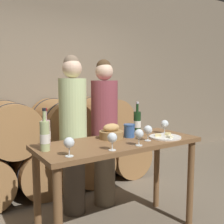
# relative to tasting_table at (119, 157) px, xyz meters

# --- Properties ---
(stone_wall_back) EXTENTS (10.00, 0.12, 3.20)m
(stone_wall_back) POSITION_rel_tasting_table_xyz_m (0.00, 1.95, 0.84)
(stone_wall_back) COLOR #7F705B
(stone_wall_back) RESTS_ON ground_plane
(barrel_stack) EXTENTS (2.61, 0.83, 1.20)m
(barrel_stack) POSITION_rel_tasting_table_xyz_m (-0.00, 1.41, -0.20)
(barrel_stack) COLOR #9E7042
(barrel_stack) RESTS_ON ground_plane
(tasting_table) EXTENTS (1.49, 0.61, 0.90)m
(tasting_table) POSITION_rel_tasting_table_xyz_m (0.00, 0.00, 0.00)
(tasting_table) COLOR brown
(tasting_table) RESTS_ON ground_plane
(person_left) EXTENTS (0.29, 0.29, 1.71)m
(person_left) POSITION_rel_tasting_table_xyz_m (-0.17, 0.63, 0.14)
(person_left) COLOR #4C4238
(person_left) RESTS_ON ground_plane
(person_right) EXTENTS (0.30, 0.30, 1.68)m
(person_right) POSITION_rel_tasting_table_xyz_m (0.22, 0.63, 0.12)
(person_right) COLOR #756651
(person_right) RESTS_ON ground_plane
(wine_bottle_red) EXTENTS (0.08, 0.08, 0.33)m
(wine_bottle_red) POSITION_rel_tasting_table_xyz_m (0.36, 0.20, 0.26)
(wine_bottle_red) COLOR #193819
(wine_bottle_red) RESTS_ON tasting_table
(wine_bottle_white) EXTENTS (0.08, 0.08, 0.33)m
(wine_bottle_white) POSITION_rel_tasting_table_xyz_m (-0.67, 0.04, 0.26)
(wine_bottle_white) COLOR #ADBC7F
(wine_bottle_white) RESTS_ON tasting_table
(wine_bottle_rose) EXTENTS (0.08, 0.08, 0.32)m
(wine_bottle_rose) POSITION_rel_tasting_table_xyz_m (-0.61, 0.20, 0.26)
(wine_bottle_rose) COLOR #BC8E93
(wine_bottle_rose) RESTS_ON tasting_table
(blue_crock) EXTENTS (0.11, 0.11, 0.13)m
(blue_crock) POSITION_rel_tasting_table_xyz_m (0.17, 0.08, 0.22)
(blue_crock) COLOR #335693
(blue_crock) RESTS_ON tasting_table
(bread_basket) EXTENTS (0.23, 0.23, 0.14)m
(bread_basket) POSITION_rel_tasting_table_xyz_m (-0.01, 0.12, 0.20)
(bread_basket) COLOR olive
(bread_basket) RESTS_ON tasting_table
(cheese_plate) EXTENTS (0.30, 0.30, 0.04)m
(cheese_plate) POSITION_rel_tasting_table_xyz_m (0.44, -0.13, 0.16)
(cheese_plate) COLOR white
(cheese_plate) RESTS_ON tasting_table
(wine_glass_far_left) EXTENTS (0.08, 0.08, 0.14)m
(wine_glass_far_left) POSITION_rel_tasting_table_xyz_m (-0.57, -0.20, 0.25)
(wine_glass_far_left) COLOR white
(wine_glass_far_left) RESTS_ON tasting_table
(wine_glass_left) EXTENTS (0.08, 0.08, 0.14)m
(wine_glass_left) POSITION_rel_tasting_table_xyz_m (-0.23, -0.23, 0.25)
(wine_glass_left) COLOR white
(wine_glass_left) RESTS_ON tasting_table
(wine_glass_center) EXTENTS (0.08, 0.08, 0.14)m
(wine_glass_center) POSITION_rel_tasting_table_xyz_m (0.04, -0.23, 0.25)
(wine_glass_center) COLOR white
(wine_glass_center) RESTS_ON tasting_table
(wine_glass_right) EXTENTS (0.08, 0.08, 0.14)m
(wine_glass_right) POSITION_rel_tasting_table_xyz_m (0.22, -0.13, 0.25)
(wine_glass_right) COLOR white
(wine_glass_right) RESTS_ON tasting_table
(wine_glass_far_right) EXTENTS (0.08, 0.08, 0.14)m
(wine_glass_far_right) POSITION_rel_tasting_table_xyz_m (0.58, 0.02, 0.25)
(wine_glass_far_right) COLOR white
(wine_glass_far_right) RESTS_ON tasting_table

